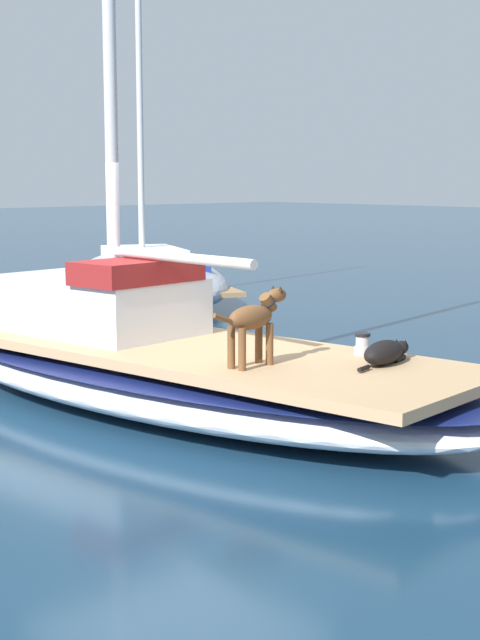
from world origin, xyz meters
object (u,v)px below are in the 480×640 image
Objects in this scene: sailboat_main at (175,374)px; dog_brown at (254,320)px; deck_winch at (362,345)px; moored_boat_starboard_side at (150,276)px; dog_black at (385,352)px.

dog_brown is (-0.21, -1.42, 0.75)m from sailboat_main.
deck_winch is (1.14, -0.30, -0.32)m from dog_brown.
dog_brown reaches higher than sailboat_main.
moored_boat_starboard_side is at bearing 54.69° from sailboat_main.
dog_black is 9.69m from moored_boat_starboard_side.
sailboat_main is 8.18m from moored_boat_starboard_side.
deck_winch is at bearing -61.68° from sailboat_main.
dog_brown is at bearing 165.04° from deck_winch.
moored_boat_starboard_side is at bearing 65.67° from dog_black.
dog_brown is 0.14× the size of moored_boat_starboard_side.
moored_boat_starboard_side reaches higher than sailboat_main.
sailboat_main is 1.08× the size of moored_boat_starboard_side.
moored_boat_starboard_side reaches higher than dog_brown.
dog_black is at bearing -114.33° from moored_boat_starboard_side.
sailboat_main is 35.63× the size of deck_winch.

